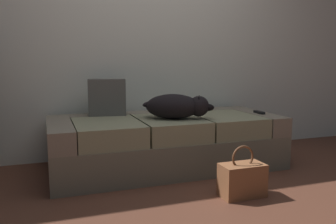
% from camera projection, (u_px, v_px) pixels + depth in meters
% --- Properties ---
extents(ground_plane, '(10.00, 10.00, 0.00)m').
position_uv_depth(ground_plane, '(217.00, 210.00, 2.29)').
color(ground_plane, brown).
extents(back_wall, '(6.40, 0.10, 2.80)m').
position_uv_depth(back_wall, '(148.00, 20.00, 3.58)').
color(back_wall, silver).
rests_on(back_wall, ground).
extents(couch, '(2.07, 0.91, 0.47)m').
position_uv_depth(couch, '(166.00, 142.00, 3.20)').
color(couch, '#6F6A58').
rests_on(couch, ground).
extents(dog_dark, '(0.61, 0.45, 0.22)m').
position_uv_depth(dog_dark, '(177.00, 106.00, 3.04)').
color(dog_dark, black).
rests_on(dog_dark, couch).
extents(tv_remote, '(0.05, 0.15, 0.02)m').
position_uv_depth(tv_remote, '(259.00, 112.00, 3.36)').
color(tv_remote, black).
rests_on(tv_remote, couch).
extents(throw_pillow, '(0.36, 0.18, 0.34)m').
position_uv_depth(throw_pillow, '(107.00, 97.00, 3.22)').
color(throw_pillow, '#5B5953').
rests_on(throw_pillow, couch).
extents(handbag, '(0.32, 0.18, 0.38)m').
position_uv_depth(handbag, '(242.00, 179.00, 2.52)').
color(handbag, '#935B38').
rests_on(handbag, ground).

